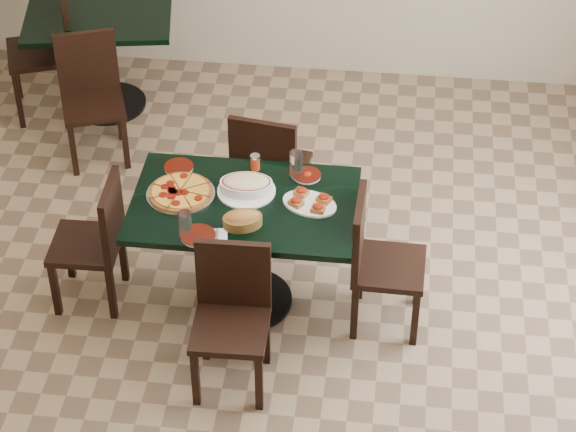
# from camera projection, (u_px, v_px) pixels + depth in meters

# --- Properties ---
(floor) EXTENTS (5.50, 5.50, 0.00)m
(floor) POSITION_uv_depth(u_px,v_px,m) (262.00, 313.00, 6.59)
(floor) COLOR #896D4F
(floor) RESTS_ON ground
(room_shell) EXTENTS (5.50, 5.50, 5.50)m
(room_shell) POSITION_uv_depth(u_px,v_px,m) (457.00, 4.00, 7.09)
(room_shell) COLOR white
(room_shell) RESTS_ON floor
(main_table) EXTENTS (1.25, 0.80, 0.75)m
(main_table) POSITION_uv_depth(u_px,v_px,m) (245.00, 228.00, 6.31)
(main_table) COLOR black
(main_table) RESTS_ON floor
(back_table) EXTENTS (1.13, 0.90, 0.75)m
(back_table) POSITION_uv_depth(u_px,v_px,m) (101.00, 43.00, 7.98)
(back_table) COLOR black
(back_table) RESTS_ON floor
(chair_far) EXTENTS (0.48, 0.48, 0.89)m
(chair_far) POSITION_uv_depth(u_px,v_px,m) (268.00, 166.00, 6.89)
(chair_far) COLOR black
(chair_far) RESTS_ON floor
(chair_near) EXTENTS (0.41, 0.41, 0.85)m
(chair_near) POSITION_uv_depth(u_px,v_px,m) (232.00, 309.00, 5.93)
(chair_near) COLOR black
(chair_near) RESTS_ON floor
(chair_right) EXTENTS (0.41, 0.41, 0.86)m
(chair_right) POSITION_uv_depth(u_px,v_px,m) (376.00, 256.00, 6.26)
(chair_right) COLOR black
(chair_right) RESTS_ON floor
(chair_left) EXTENTS (0.40, 0.40, 0.84)m
(chair_left) POSITION_uv_depth(u_px,v_px,m) (98.00, 237.00, 6.41)
(chair_left) COLOR black
(chair_left) RESTS_ON floor
(back_chair_near) EXTENTS (0.53, 0.53, 0.88)m
(back_chair_near) POSITION_uv_depth(u_px,v_px,m) (91.00, 90.00, 7.56)
(back_chair_near) COLOR black
(back_chair_near) RESTS_ON floor
(back_chair_left) EXTENTS (0.59, 0.59, 0.99)m
(back_chair_left) POSITION_uv_depth(u_px,v_px,m) (52.00, 41.00, 7.95)
(back_chair_left) COLOR black
(back_chair_left) RESTS_ON floor
(pepperoni_pizza) EXTENTS (0.38, 0.38, 0.04)m
(pepperoni_pizza) POSITION_uv_depth(u_px,v_px,m) (181.00, 192.00, 6.24)
(pepperoni_pizza) COLOR #B6B5BD
(pepperoni_pizza) RESTS_ON main_table
(lasagna_casserole) EXTENTS (0.33, 0.33, 0.09)m
(lasagna_casserole) POSITION_uv_depth(u_px,v_px,m) (246.00, 185.00, 6.24)
(lasagna_casserole) COLOR white
(lasagna_casserole) RESTS_ON main_table
(bread_basket) EXTENTS (0.25, 0.21, 0.09)m
(bread_basket) POSITION_uv_depth(u_px,v_px,m) (243.00, 220.00, 6.02)
(bread_basket) COLOR brown
(bread_basket) RESTS_ON main_table
(bruschetta_platter) EXTENTS (0.37, 0.31, 0.05)m
(bruschetta_platter) POSITION_uv_depth(u_px,v_px,m) (310.00, 201.00, 6.17)
(bruschetta_platter) COLOR white
(bruschetta_platter) RESTS_ON main_table
(side_plate_near) EXTENTS (0.19, 0.19, 0.02)m
(side_plate_near) POSITION_uv_depth(u_px,v_px,m) (198.00, 236.00, 5.96)
(side_plate_near) COLOR white
(side_plate_near) RESTS_ON main_table
(side_plate_far_r) EXTENTS (0.16, 0.16, 0.03)m
(side_plate_far_r) POSITION_uv_depth(u_px,v_px,m) (307.00, 175.00, 6.38)
(side_plate_far_r) COLOR white
(side_plate_far_r) RESTS_ON main_table
(side_plate_far_l) EXTENTS (0.17, 0.17, 0.02)m
(side_plate_far_l) POSITION_uv_depth(u_px,v_px,m) (179.00, 167.00, 6.44)
(side_plate_far_l) COLOR white
(side_plate_far_l) RESTS_ON main_table
(napkin_setting) EXTENTS (0.17, 0.17, 0.01)m
(napkin_setting) POSITION_uv_depth(u_px,v_px,m) (214.00, 238.00, 5.96)
(napkin_setting) COLOR silver
(napkin_setting) RESTS_ON main_table
(water_glass_a) EXTENTS (0.08, 0.08, 0.17)m
(water_glass_a) POSITION_uv_depth(u_px,v_px,m) (296.00, 165.00, 6.33)
(water_glass_a) COLOR silver
(water_glass_a) RESTS_ON main_table
(water_glass_b) EXTENTS (0.07, 0.07, 0.15)m
(water_glass_b) POSITION_uv_depth(u_px,v_px,m) (185.00, 224.00, 5.94)
(water_glass_b) COLOR silver
(water_glass_b) RESTS_ON main_table
(pepper_shaker) EXTENTS (0.06, 0.06, 0.10)m
(pepper_shaker) POSITION_uv_depth(u_px,v_px,m) (255.00, 162.00, 6.41)
(pepper_shaker) COLOR #B43A13
(pepper_shaker) RESTS_ON main_table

